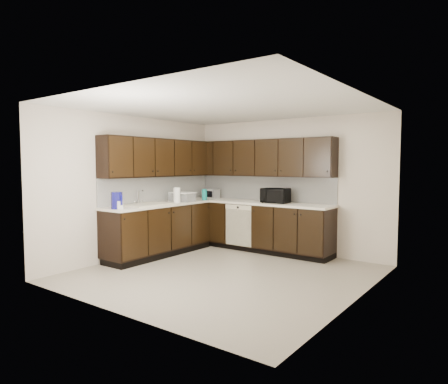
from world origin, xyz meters
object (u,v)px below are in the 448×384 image
object	(u,v)px
sink	(146,208)
blue_pitcher	(117,200)
toaster_oven	(211,194)
storage_bin	(182,197)
microwave	(275,196)

from	to	relation	value
sink	blue_pitcher	world-z (taller)	blue_pitcher
toaster_oven	storage_bin	distance (m)	0.86
sink	storage_bin	xyz separation A→B (m)	(0.03, 0.90, 0.14)
toaster_oven	blue_pitcher	size ratio (longest dim) A/B	1.16
microwave	blue_pitcher	world-z (taller)	blue_pitcher
toaster_oven	blue_pitcher	distance (m)	2.45
microwave	blue_pitcher	xyz separation A→B (m)	(-1.54, -2.38, 0.00)
sink	microwave	bearing A→B (deg)	46.32
sink	microwave	size ratio (longest dim) A/B	1.69
storage_bin	toaster_oven	bearing A→B (deg)	88.84
microwave	storage_bin	bearing A→B (deg)	-157.70
toaster_oven	blue_pitcher	xyz separation A→B (m)	(0.03, -2.45, 0.04)
toaster_oven	blue_pitcher	world-z (taller)	blue_pitcher
blue_pitcher	toaster_oven	bearing A→B (deg)	73.22
microwave	storage_bin	world-z (taller)	microwave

